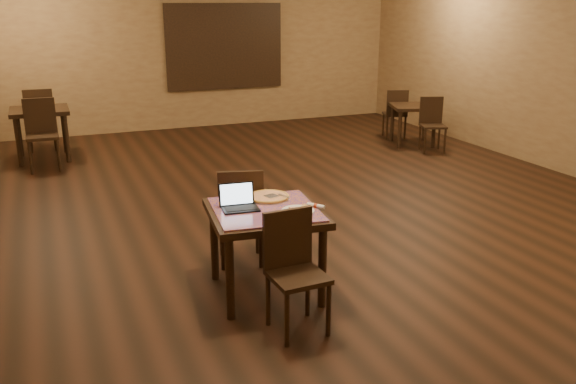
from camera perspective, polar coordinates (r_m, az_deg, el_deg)
name	(u,v)px	position (r m, az deg, el deg)	size (l,w,h in m)	color
ground	(301,197)	(7.82, 1.26, -0.50)	(10.00, 10.00, 0.00)	black
wall_back	(199,50)	(12.22, -8.30, 13.03)	(8.00, 0.02, 3.00)	olive
wall_right	(555,67)	(9.80, 23.74, 10.69)	(0.02, 10.00, 3.00)	olive
mural	(225,47)	(12.31, -5.94, 13.38)	(2.34, 0.05, 1.64)	#276892
tiled_table	(265,220)	(5.10, -2.14, -2.65)	(1.02, 1.02, 0.76)	black
chair_main_near	(293,264)	(4.62, 0.50, -6.73)	(0.42, 0.42, 0.92)	black
chair_main_far	(240,211)	(5.69, -4.47, -1.82)	(0.50, 0.50, 0.96)	black
laptop	(238,202)	(5.08, -4.66, -0.93)	(0.32, 0.26, 0.20)	black
plate	(298,211)	(4.99, 0.94, -1.78)	(0.27, 0.27, 0.01)	white
pizza_slice	(298,209)	(4.98, 0.94, -1.63)	(0.17, 0.17, 0.02)	beige
pizza_pan	(269,198)	(5.32, -1.83, -0.57)	(0.37, 0.37, 0.01)	silver
pizza_whole	(269,196)	(5.32, -1.83, -0.42)	(0.36, 0.36, 0.03)	beige
spatula	(272,196)	(5.30, -1.55, -0.37)	(0.11, 0.25, 0.01)	silver
napkin_roll	(316,206)	(5.09, 2.63, -1.29)	(0.12, 0.15, 0.04)	white
other_table_a	(413,112)	(10.85, 11.65, 7.36)	(0.93, 0.93, 0.69)	black
other_table_a_chair_near	(432,121)	(10.46, 13.32, 6.49)	(0.49, 0.49, 0.89)	black
other_table_a_chair_far	(396,111)	(11.28, 10.05, 7.47)	(0.49, 0.49, 0.89)	black
other_table_b	(40,117)	(10.33, -22.18, 6.48)	(0.86, 0.86, 0.81)	black
other_table_b_chair_near	(42,130)	(9.75, -22.07, 5.41)	(0.45, 0.45, 1.04)	black
other_table_b_chair_far	(40,116)	(10.94, -22.19, 6.60)	(0.45, 0.45, 1.04)	black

